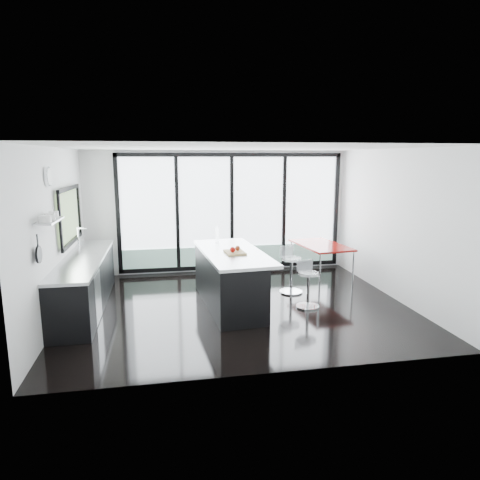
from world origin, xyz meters
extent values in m
cube|color=black|center=(0.00, 0.00, 0.00)|extent=(6.00, 5.00, 0.00)
cube|color=white|center=(0.00, 0.00, 2.80)|extent=(6.00, 5.00, 0.00)
cube|color=silver|center=(0.00, 2.50, 1.40)|extent=(6.00, 0.00, 2.80)
cube|color=white|center=(0.30, 2.47, 1.40)|extent=(5.00, 0.02, 2.50)
cube|color=slate|center=(0.30, 2.43, 0.37)|extent=(5.00, 0.02, 0.44)
cube|color=black|center=(-0.95, 2.43, 1.40)|extent=(0.08, 0.04, 2.50)
cube|color=black|center=(0.30, 2.43, 1.40)|extent=(0.08, 0.04, 2.50)
cube|color=black|center=(1.55, 2.43, 1.40)|extent=(0.08, 0.04, 2.50)
cube|color=silver|center=(0.00, -2.50, 1.40)|extent=(6.00, 0.00, 2.80)
cube|color=silver|center=(-3.00, 0.00, 1.40)|extent=(0.00, 5.00, 2.80)
cube|color=#6B8658|center=(-2.97, 0.90, 1.60)|extent=(0.02, 1.60, 0.90)
cube|color=#AAADAF|center=(-2.87, -0.85, 1.75)|extent=(0.25, 0.80, 0.03)
cylinder|color=white|center=(-2.97, -0.30, 2.35)|extent=(0.04, 0.30, 0.30)
cylinder|color=black|center=(-2.94, -1.25, 1.35)|extent=(0.03, 0.24, 0.24)
cube|color=silver|center=(3.00, 0.00, 1.40)|extent=(0.00, 5.00, 2.80)
cube|color=black|center=(-2.67, 0.40, 0.43)|extent=(0.65, 3.20, 0.87)
cube|color=#AAADAF|center=(-2.67, 0.40, 0.90)|extent=(0.69, 3.24, 0.05)
cube|color=#AAADAF|center=(-2.67, 0.90, 0.90)|extent=(0.45, 0.48, 0.06)
cylinder|color=silver|center=(-2.82, 0.90, 1.14)|extent=(0.02, 0.02, 0.44)
cube|color=#AAADAF|center=(-2.36, -0.35, 0.42)|extent=(0.03, 0.60, 0.80)
cube|color=black|center=(-0.16, 0.09, 0.47)|extent=(1.00, 2.42, 0.93)
cube|color=#AAADAF|center=(-0.07, 0.10, 0.96)|extent=(1.21, 2.50, 0.05)
cube|color=tan|center=(-0.06, -0.06, 1.00)|extent=(0.36, 0.45, 0.03)
sphere|color=#950A06|center=(-0.11, -0.12, 1.07)|extent=(0.10, 0.10, 0.10)
sphere|color=maroon|center=(0.00, -0.01, 1.07)|extent=(0.10, 0.10, 0.09)
cylinder|color=silver|center=(-0.24, 0.89, 1.14)|extent=(0.08, 0.08, 0.30)
cylinder|color=silver|center=(1.22, -0.31, 0.33)|extent=(0.48, 0.48, 0.65)
cylinder|color=silver|center=(1.18, 0.57, 0.36)|extent=(0.59, 0.59, 0.72)
cube|color=maroon|center=(2.05, 1.29, 0.40)|extent=(1.04, 1.60, 0.80)
camera|label=1|loc=(-1.29, -7.25, 2.63)|focal=32.00mm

